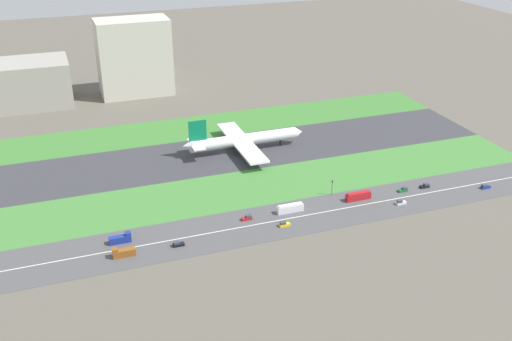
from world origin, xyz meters
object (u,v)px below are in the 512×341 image
Objects in this scene: car_4 at (425,186)px; car_2 at (247,218)px; fuel_tank_west at (154,64)px; airliner at (242,140)px; hangar_building at (134,57)px; car_1 at (485,187)px; car_3 at (401,202)px; terminal_building at (30,83)px; car_6 at (403,190)px; car_5 at (284,224)px; bus_1 at (358,196)px; truck_0 at (123,253)px; traffic_light at (332,186)px; car_0 at (178,244)px; truck_1 at (121,239)px; bus_0 at (290,208)px.

car_4 is 85.83m from car_2.
fuel_tank_west reaches higher than car_2.
airliner is 1.33× the size of hangar_building.
car_1 and car_3 have the same top height.
terminal_building is (-190.76, 192.00, 12.96)m from car_1.
car_6 is 1.00× the size of car_5.
car_3 is 1.00× the size of car_5.
car_4 is 34.37m from bus_1.
truck_0 is (-163.25, -0.00, 0.75)m from car_1.
terminal_building is (-131.07, 182.00, 12.07)m from bus_1.
truck_0 reaches higher than car_4.
fuel_tank_west reaches higher than car_3.
bus_1 is (-59.68, 10.00, 0.90)m from car_1.
car_5 is at bearing -96.16° from airliner.
car_3 is 1.00× the size of car_6.
traffic_light is 0.29× the size of fuel_tank_west.
car_3 is at bearing -152.33° from car_4.
bus_1 reaches higher than car_4.
car_0 is at bearing -95.17° from hangar_building.
truck_1 is 0.17× the size of terminal_building.
truck_0 is at bearing 0.00° from car_0.
car_4 is at bearing 0.00° from car_6.
bus_1 reaches higher than car_3.
hangar_building reaches higher than car_2.
truck_0 reaches higher than car_6.
bus_0 is 2.64× the size of car_6.
airliner reaches higher than car_4.
traffic_light reaches higher than car_1.
car_2 is (51.54, 0.00, -0.75)m from truck_1.
car_5 is (-73.45, -10.00, 0.00)m from car_4.
truck_0 is 1.17× the size of traffic_light.
bus_1 reaches higher than car_6.
car_1 is 38.12m from car_6.
airliner reaches higher than truck_1.
car_3 is 1.00× the size of car_2.
car_0 is at bearing -174.60° from car_6.
truck_0 is at bearing -175.48° from car_6.
traffic_light reaches higher than car_3.
terminal_building reaches higher than car_2.
traffic_light is at bearing -80.63° from fuel_tank_west.
hangar_building reaches higher than truck_1.
fuel_tank_west is at bearing 99.37° from traffic_light.
car_3 is at bearing -67.18° from hangar_building.
car_1 is 0.09× the size of terminal_building.
bus_0 is (-1.61, -68.00, -4.41)m from airliner.
car_0 and car_3 have the same top height.
car_1 is 1.00× the size of car_2.
car_1 is (90.35, -78.00, -5.31)m from airliner.
car_3 is (-44.39, 0.00, 0.00)m from car_1.
truck_0 is 104.04m from bus_1.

